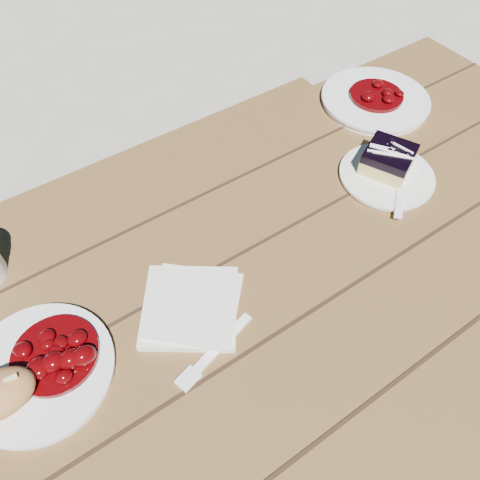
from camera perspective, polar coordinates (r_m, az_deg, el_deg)
ground at (r=1.46m, az=-3.90°, el=-24.63°), size 60.00×60.00×0.00m
picnic_table at (r=0.90m, az=-6.01°, el=-16.09°), size 2.00×1.55×0.75m
main_plate at (r=0.77m, az=-23.22°, el=-14.54°), size 0.21×0.21×0.02m
goulash_stew at (r=0.75m, az=-21.95°, el=-12.34°), size 0.13×0.13×0.04m
dessert_plate at (r=0.99m, az=17.42°, el=7.44°), size 0.18×0.18×0.01m
blueberry_cake at (r=0.99m, az=17.64°, el=9.41°), size 0.12×0.12×0.05m
fork_dessert at (r=0.95m, az=18.98°, el=5.30°), size 0.14×0.12×0.00m
napkin_stack at (r=0.77m, az=-6.09°, el=-8.11°), size 0.21×0.21×0.01m
fork_table at (r=0.74m, az=-2.17°, el=-12.42°), size 0.16×0.07×0.00m
second_plate at (r=1.18m, az=16.13°, el=16.04°), size 0.24×0.24×0.02m
second_stew at (r=1.16m, az=16.46°, el=17.18°), size 0.12×0.12×0.04m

